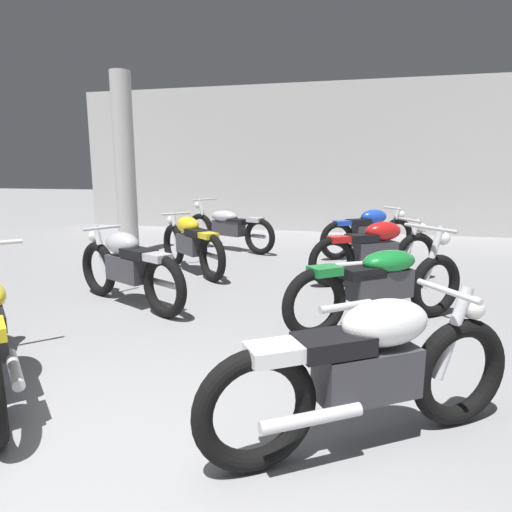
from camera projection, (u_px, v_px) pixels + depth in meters
The scene contains 9 objects.
back_wall at pixel (318, 159), 11.02m from camera, with size 12.62×0.24×3.60m, color #BCBAB7.
support_pillar at pixel (125, 166), 7.90m from camera, with size 0.36×0.36×3.20m, color #BCBAB7.
motorcycle_left_row_1 at pixel (128, 266), 5.05m from camera, with size 1.81×0.99×0.88m.
motorcycle_left_row_2 at pixel (191, 243), 6.68m from camera, with size 1.54×1.40×0.88m.
motorcycle_left_row_3 at pixel (228, 227), 8.57m from camera, with size 2.04×1.04×0.97m.
motorcycle_right_row_0 at pixel (369, 369), 2.45m from camera, with size 1.70×1.18×0.88m.
motorcycle_right_row_1 at pixel (381, 283), 4.35m from camera, with size 1.75×1.46×0.97m.
motorcycle_right_row_2 at pixel (376, 250), 6.06m from camera, with size 1.75×1.10×0.88m.
motorcycle_right_row_3 at pixel (369, 231), 7.91m from camera, with size 1.64×1.27×0.88m.
Camera 1 is at (1.23, -1.50, 1.53)m, focal length 31.28 mm.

